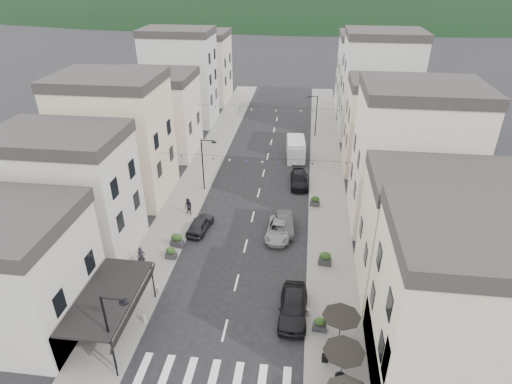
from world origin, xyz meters
TOP-DOWN VIEW (x-y plane):
  - sidewalk_left at (-7.50, 32.00)m, footprint 4.00×76.00m
  - sidewalk_right at (7.50, 32.00)m, footprint 4.00×76.00m
  - bistro_building at (14.50, 4.00)m, footprint 10.00×8.00m
  - boutique_awning at (-7.25, 5.00)m, footprint 3.77×7.50m
  - buildings_row_left at (-14.50, 37.75)m, footprint 10.20×54.16m
  - buildings_row_right at (14.50, 36.59)m, footprint 10.20×54.16m
  - cafe_terrace at (7.70, 2.80)m, footprint 2.50×8.10m
  - streetlamp_left_near at (-5.82, 2.00)m, footprint 1.70×0.56m
  - streetlamp_left_far at (-5.82, 26.00)m, footprint 1.70×0.56m
  - streetlamp_right_far at (5.82, 44.00)m, footprint 1.70×0.56m
  - bollards at (0.00, 5.50)m, footprint 11.66×10.26m
  - bunting_near at (0.00, 22.00)m, footprint 19.00×0.28m
  - bunting_far at (0.00, 38.00)m, footprint 19.00×0.28m
  - parked_car_a at (4.60, 7.97)m, footprint 2.03×4.98m
  - parked_car_b at (3.31, 19.04)m, footprint 1.94×4.37m
  - parked_car_c at (2.80, 17.98)m, footprint 2.37×4.82m
  - parked_car_d at (4.32, 28.47)m, footprint 2.27×4.94m
  - parked_car_e at (-4.60, 17.97)m, footprint 2.15×4.20m
  - delivery_van at (3.60, 36.05)m, footprint 2.63×5.67m
  - pedestrian_a at (-8.10, 12.03)m, footprint 0.77×0.65m
  - pedestrian_b at (-6.37, 20.47)m, footprint 1.07×0.99m
  - planter_la at (-6.02, 13.33)m, footprint 0.96×0.54m
  - planter_lb at (-6.00, 15.10)m, footprint 1.24×0.83m
  - planter_ra at (6.47, 6.74)m, footprint 1.00×0.61m
  - planter_rb at (6.96, 14.07)m, footprint 1.16×0.73m
  - planter_rc at (6.12, 23.77)m, footprint 1.04×0.64m

SIDE VIEW (x-z plane):
  - sidewalk_left at x=-7.50m, z-range 0.00..0.12m
  - sidewalk_right at x=7.50m, z-range 0.00..0.12m
  - bollards at x=0.00m, z-range 0.12..0.72m
  - planter_la at x=-6.02m, z-range 0.10..1.18m
  - planter_ra at x=6.47m, z-range 0.10..1.18m
  - parked_car_c at x=2.80m, z-range 0.00..1.31m
  - planter_rc at x=6.12m, z-range 0.10..1.22m
  - parked_car_e at x=-4.60m, z-range 0.00..1.37m
  - parked_car_b at x=3.31m, z-range 0.00..1.39m
  - parked_car_d at x=4.32m, z-range 0.00..1.40m
  - planter_rb at x=6.96m, z-range 0.10..1.32m
  - planter_lb at x=-6.00m, z-range 0.10..1.38m
  - parked_car_a at x=4.60m, z-range 0.00..1.69m
  - pedestrian_b at x=-6.37m, z-range 0.12..1.89m
  - pedestrian_a at x=-8.10m, z-range 0.12..1.91m
  - delivery_van at x=3.60m, z-range -0.02..2.62m
  - cafe_terrace at x=7.70m, z-range 1.09..3.62m
  - boutique_awning at x=-7.25m, z-range 1.48..4.75m
  - streetlamp_left_near at x=-5.82m, z-range 0.70..6.70m
  - streetlamp_left_far at x=-5.82m, z-range 0.70..6.70m
  - streetlamp_right_far at x=5.82m, z-range 0.70..6.70m
  - bistro_building at x=14.50m, z-range 0.00..10.00m
  - bunting_near at x=0.00m, z-range 5.34..5.96m
  - bunting_far at x=0.00m, z-range 5.34..5.96m
  - buildings_row_left at x=-14.50m, z-range -0.88..13.12m
  - buildings_row_right at x=14.50m, z-range -0.93..13.57m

